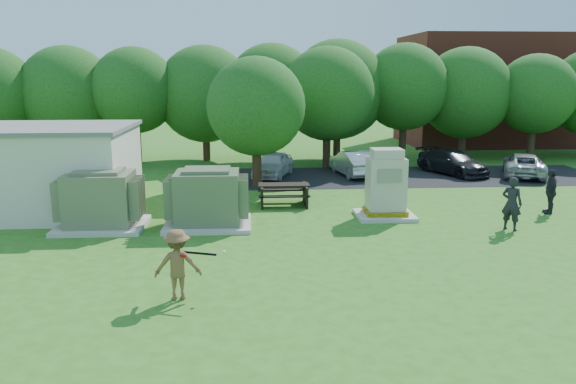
{
  "coord_description": "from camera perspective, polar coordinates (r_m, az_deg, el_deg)",
  "views": [
    {
      "loc": [
        -1.22,
        -14.83,
        5.36
      ],
      "look_at": [
        0.0,
        4.0,
        1.3
      ],
      "focal_mm": 35.0,
      "sensor_mm": 36.0,
      "label": 1
    }
  ],
  "objects": [
    {
      "name": "car_dark",
      "position": [
        31.17,
        16.4,
        2.92
      ],
      "size": [
        3.39,
        4.72,
        1.27
      ],
      "primitive_type": "imported",
      "rotation": [
        0.0,
        0.0,
        0.41
      ],
      "color": "black",
      "rests_on": "ground"
    },
    {
      "name": "brick_building",
      "position": [
        46.06,
        21.28,
        9.63
      ],
      "size": [
        15.0,
        8.0,
        8.0
      ],
      "primitive_type": "cube",
      "color": "maroon",
      "rests_on": "ground"
    },
    {
      "name": "tree_row",
      "position": [
        33.49,
        1.4,
        10.07
      ],
      "size": [
        41.3,
        13.3,
        7.3
      ],
      "color": "#47301E",
      "rests_on": "ground"
    },
    {
      "name": "batting_equipment",
      "position": [
        13.57,
        -8.93,
        -6.21
      ],
      "size": [
        1.12,
        0.51,
        0.14
      ],
      "color": "black",
      "rests_on": "ground"
    },
    {
      "name": "person_by_generator",
      "position": [
        20.67,
        21.78,
        -1.1
      ],
      "size": [
        0.8,
        0.79,
        1.87
      ],
      "primitive_type": "imported",
      "rotation": [
        0.0,
        0.0,
        2.39
      ],
      "color": "black",
      "rests_on": "ground"
    },
    {
      "name": "parking_strip",
      "position": [
        29.98,
        12.27,
        1.57
      ],
      "size": [
        20.0,
        6.0,
        0.01
      ],
      "primitive_type": "cube",
      "color": "#232326",
      "rests_on": "ground"
    },
    {
      "name": "car_silver_a",
      "position": [
        29.68,
        6.59,
        2.94
      ],
      "size": [
        2.06,
        4.17,
        1.31
      ],
      "primitive_type": "imported",
      "rotation": [
        0.0,
        0.0,
        3.32
      ],
      "color": "silver",
      "rests_on": "ground"
    },
    {
      "name": "transformer_right",
      "position": [
        19.89,
        -8.17,
        -0.74
      ],
      "size": [
        3.0,
        2.4,
        2.07
      ],
      "color": "beige",
      "rests_on": "ground"
    },
    {
      "name": "ground",
      "position": [
        15.82,
        0.94,
        -7.66
      ],
      "size": [
        120.0,
        120.0,
        0.0
      ],
      "primitive_type": "plane",
      "color": "#2D6619",
      "rests_on": "ground"
    },
    {
      "name": "batter",
      "position": [
        13.72,
        -11.15,
        -7.23
      ],
      "size": [
        1.15,
        0.71,
        1.73
      ],
      "primitive_type": "imported",
      "rotation": [
        0.0,
        0.0,
        3.21
      ],
      "color": "brown",
      "rests_on": "ground"
    },
    {
      "name": "car_white",
      "position": [
        29.22,
        -1.53,
        2.84
      ],
      "size": [
        2.58,
        4.04,
        1.28
      ],
      "primitive_type": "imported",
      "rotation": [
        0.0,
        0.0,
        -0.31
      ],
      "color": "silver",
      "rests_on": "ground"
    },
    {
      "name": "transformer_left",
      "position": [
        20.52,
        -18.53,
        -0.85
      ],
      "size": [
        3.0,
        2.4,
        2.07
      ],
      "color": "beige",
      "rests_on": "ground"
    },
    {
      "name": "car_silver_b",
      "position": [
        31.73,
        22.85,
        2.56
      ],
      "size": [
        3.54,
        4.77,
        1.2
      ],
      "primitive_type": "imported",
      "rotation": [
        0.0,
        0.0,
        2.74
      ],
      "color": "#AEAFB3",
      "rests_on": "ground"
    },
    {
      "name": "person_walking_right",
      "position": [
        23.73,
        25.12,
        0.06
      ],
      "size": [
        0.62,
        1.08,
        1.73
      ],
      "primitive_type": "imported",
      "rotation": [
        0.0,
        0.0,
        4.51
      ],
      "color": "#27262C",
      "rests_on": "ground"
    },
    {
      "name": "generator_cabinet",
      "position": [
        21.15,
        9.89,
        0.43
      ],
      "size": [
        2.13,
        1.74,
        2.59
      ],
      "color": "beige",
      "rests_on": "ground"
    },
    {
      "name": "picnic_table",
      "position": [
        22.87,
        -0.44,
        0.0
      ],
      "size": [
        2.06,
        1.55,
        0.88
      ],
      "color": "black",
      "rests_on": "ground"
    }
  ]
}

